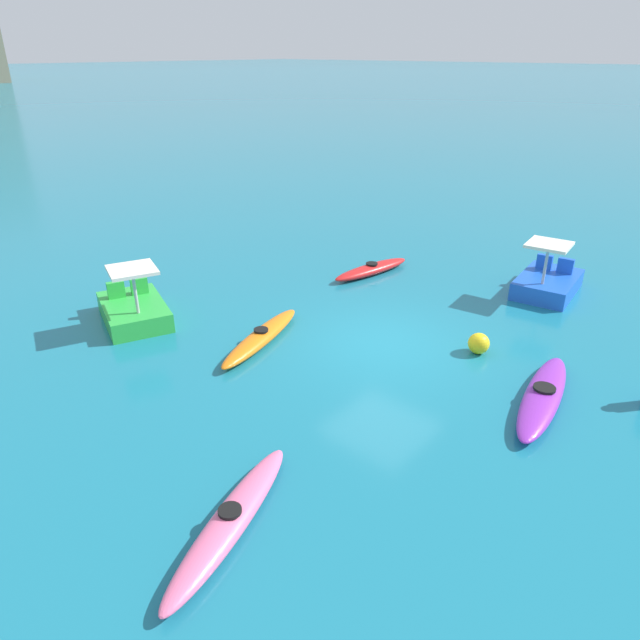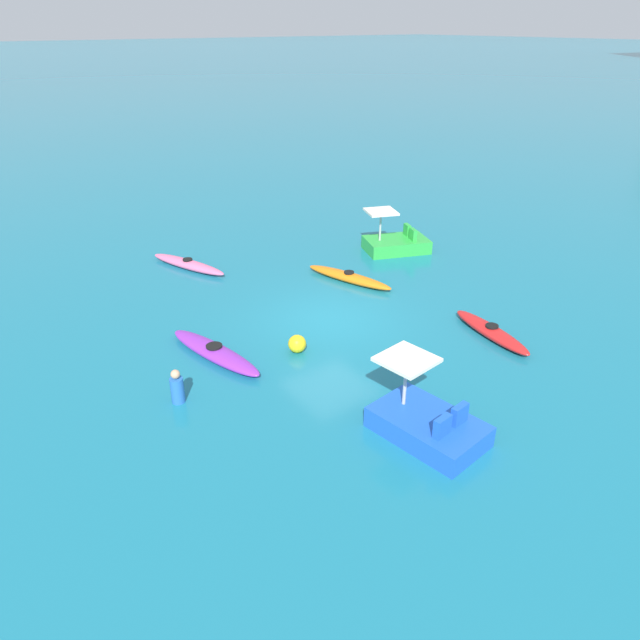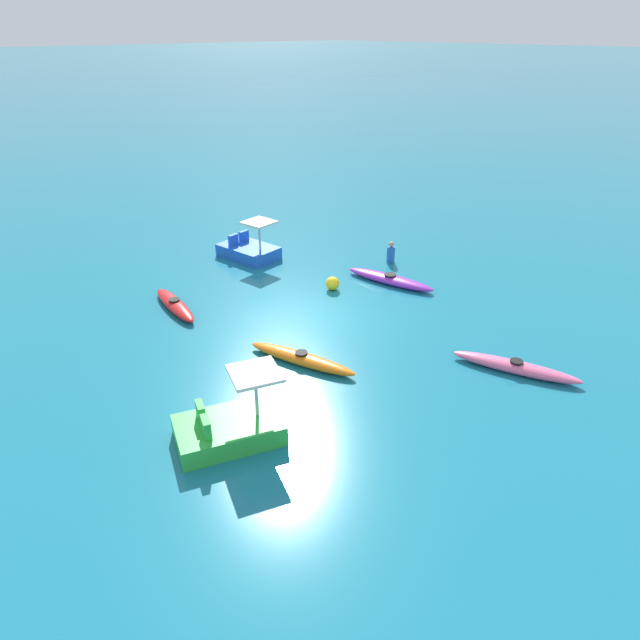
# 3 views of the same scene
# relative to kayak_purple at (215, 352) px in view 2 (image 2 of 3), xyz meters

# --- Properties ---
(ground_plane) EXTENTS (600.00, 600.00, 0.00)m
(ground_plane) POSITION_rel_kayak_purple_xyz_m (0.06, 3.87, -0.16)
(ground_plane) COLOR #19728C
(kayak_purple) EXTENTS (3.59, 1.36, 0.37)m
(kayak_purple) POSITION_rel_kayak_purple_xyz_m (0.00, 0.00, 0.00)
(kayak_purple) COLOR purple
(kayak_purple) RESTS_ON ground_plane
(kayak_pink) EXTENTS (3.47, 1.70, 0.37)m
(kayak_pink) POSITION_rel_kayak_purple_xyz_m (-6.33, 2.15, -0.00)
(kayak_pink) COLOR pink
(kayak_pink) RESTS_ON ground_plane
(kayak_red) EXTENTS (3.05, 1.06, 0.37)m
(kayak_red) POSITION_rel_kayak_purple_xyz_m (3.63, 6.94, -0.00)
(kayak_red) COLOR red
(kayak_red) RESTS_ON ground_plane
(kayak_orange) EXTENTS (3.43, 1.51, 0.37)m
(kayak_orange) POSITION_rel_kayak_purple_xyz_m (-1.91, 6.15, -0.00)
(kayak_orange) COLOR orange
(kayak_orange) RESTS_ON ground_plane
(pedal_boat_green) EXTENTS (2.28, 2.78, 1.68)m
(pedal_boat_green) POSITION_rel_kayak_purple_xyz_m (-3.21, 9.55, 0.17)
(pedal_boat_green) COLOR green
(pedal_boat_green) RESTS_ON ground_plane
(pedal_boat_blue) EXTENTS (2.59, 1.78, 1.68)m
(pedal_boat_blue) POSITION_rel_kayak_purple_xyz_m (5.76, 2.19, 0.17)
(pedal_boat_blue) COLOR blue
(pedal_boat_blue) RESTS_ON ground_plane
(buoy_yellow) EXTENTS (0.50, 0.50, 0.50)m
(buoy_yellow) POSITION_rel_kayak_purple_xyz_m (1.07, 1.96, 0.09)
(buoy_yellow) COLOR yellow
(buoy_yellow) RESTS_ON ground_plane
(person_near_shore) EXTENTS (0.36, 0.36, 0.88)m
(person_near_shore) POSITION_rel_kayak_purple_xyz_m (1.36, -1.66, 0.22)
(person_near_shore) COLOR blue
(person_near_shore) RESTS_ON ground_plane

